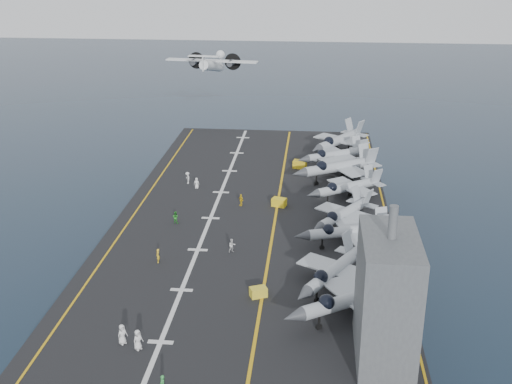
{
  "coord_description": "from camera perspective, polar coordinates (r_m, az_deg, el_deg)",
  "views": [
    {
      "loc": [
        8.05,
        -81.06,
        46.1
      ],
      "look_at": [
        0.0,
        4.0,
        13.0
      ],
      "focal_mm": 45.0,
      "sensor_mm": 36.0,
      "label": 1
    }
  ],
  "objects": [
    {
      "name": "deck_edge_port",
      "position": [
        92.04,
        -10.84,
        -2.03
      ],
      "size": [
        0.25,
        90.0,
        0.02
      ],
      "primitive_type": "cube",
      "color": "gold",
      "rests_on": "flight_deck"
    },
    {
      "name": "fighter_jet_3",
      "position": [
        81.3,
        8.31,
        -3.38
      ],
      "size": [
        14.83,
        12.15,
        4.44
      ],
      "primitive_type": null,
      "color": "#8C959B",
      "rests_on": "flight_deck"
    },
    {
      "name": "transport_plane",
      "position": [
        140.38,
        -3.94,
        11.1
      ],
      "size": [
        21.35,
        15.78,
        4.71
      ],
      "primitive_type": null,
      "color": "silver"
    },
    {
      "name": "fighter_jet_2",
      "position": [
        71.46,
        6.97,
        -6.84
      ],
      "size": [
        14.45,
        16.09,
        4.66
      ],
      "primitive_type": null,
      "color": "#9AA3AA",
      "rests_on": "flight_deck"
    },
    {
      "name": "foul_line",
      "position": [
        88.71,
        1.69,
        -2.55
      ],
      "size": [
        0.35,
        90.0,
        0.02
      ],
      "primitive_type": "cube",
      "color": "gold",
      "rests_on": "flight_deck"
    },
    {
      "name": "crew_3",
      "position": [
        102.63,
        -6.1,
        1.26
      ],
      "size": [
        1.24,
        1.38,
        1.92
      ],
      "primitive_type": "imported",
      "color": "silver",
      "rests_on": "flight_deck"
    },
    {
      "name": "crew_4",
      "position": [
        93.45,
        -1.35,
        -0.71
      ],
      "size": [
        1.22,
        1.26,
        1.76
      ],
      "primitive_type": "imported",
      "color": "yellow",
      "rests_on": "flight_deck"
    },
    {
      "name": "crew_7",
      "position": [
        79.55,
        -2.14,
        -4.78
      ],
      "size": [
        1.3,
        1.18,
        1.8
      ],
      "primitive_type": "imported",
      "color": "silver",
      "rests_on": "flight_deck"
    },
    {
      "name": "flight_deck",
      "position": [
        89.02,
        -0.24,
        -2.61
      ],
      "size": [
        38.0,
        92.0,
        0.4
      ],
      "primitive_type": "cube",
      "color": "black",
      "rests_on": "hull"
    },
    {
      "name": "fighter_jet_4",
      "position": [
        86.35,
        7.8,
        -1.86
      ],
      "size": [
        14.16,
        15.26,
        4.41
      ],
      "primitive_type": null,
      "color": "#A0A6AF",
      "rests_on": "flight_deck"
    },
    {
      "name": "crew_0",
      "position": [
        63.75,
        -11.8,
        -12.28
      ],
      "size": [
        1.41,
        1.49,
        2.07
      ],
      "primitive_type": "imported",
      "color": "silver",
      "rests_on": "flight_deck"
    },
    {
      "name": "crew_8",
      "position": [
        62.7,
        -10.45,
        -12.79
      ],
      "size": [
        1.41,
        1.49,
        2.07
      ],
      "primitive_type": "imported",
      "color": "silver",
      "rests_on": "flight_deck"
    },
    {
      "name": "fighter_jet_6",
      "position": [
        103.4,
        7.41,
        2.33
      ],
      "size": [
        18.02,
        16.32,
        5.21
      ],
      "primitive_type": null,
      "color": "#8E969C",
      "rests_on": "flight_deck"
    },
    {
      "name": "tow_cart_c",
      "position": [
        109.57,
        3.92,
        2.48
      ],
      "size": [
        2.47,
        1.87,
        1.33
      ],
      "primitive_type": null,
      "color": "gold",
      "rests_on": "flight_deck"
    },
    {
      "name": "crew_1",
      "position": [
        77.95,
        -8.71,
        -5.62
      ],
      "size": [
        0.94,
        1.2,
        1.76
      ],
      "primitive_type": "imported",
      "color": "yellow",
      "rests_on": "flight_deck"
    },
    {
      "name": "crew_2",
      "position": [
        88.3,
        -7.18,
        -2.24
      ],
      "size": [
        1.16,
        0.91,
        1.71
      ],
      "primitive_type": "imported",
      "color": "green",
      "rests_on": "flight_deck"
    },
    {
      "name": "ground",
      "position": [
        93.6,
        -0.23,
        -8.33
      ],
      "size": [
        500.0,
        500.0,
        0.0
      ],
      "primitive_type": "plane",
      "color": "#142135",
      "rests_on": "ground"
    },
    {
      "name": "tow_cart_a",
      "position": [
        70.21,
        0.21,
        -8.88
      ],
      "size": [
        2.09,
        1.78,
        1.07
      ],
      "primitive_type": null,
      "color": "gold",
      "rests_on": "flight_deck"
    },
    {
      "name": "tow_cart_b",
      "position": [
        93.4,
        2.07,
        -0.91
      ],
      "size": [
        2.3,
        1.86,
        1.2
      ],
      "primitive_type": null,
      "color": "yellow",
      "rests_on": "flight_deck"
    },
    {
      "name": "deck_edge_stbd",
      "position": [
        89.18,
        11.69,
        -2.88
      ],
      "size": [
        0.25,
        90.0,
        0.02
      ],
      "primitive_type": "cube",
      "color": "gold",
      "rests_on": "flight_deck"
    },
    {
      "name": "island_superstructure",
      "position": [
        58.75,
        11.63,
        -7.99
      ],
      "size": [
        5.0,
        10.0,
        15.0
      ],
      "primitive_type": null,
      "color": "#56595E",
      "rests_on": "flight_deck"
    },
    {
      "name": "landing_centerline",
      "position": [
        89.68,
        -4.06,
        -2.33
      ],
      "size": [
        0.5,
        90.0,
        0.02
      ],
      "primitive_type": "cube",
      "color": "silver",
      "rests_on": "flight_deck"
    },
    {
      "name": "fighter_jet_5",
      "position": [
        95.86,
        8.15,
        0.51
      ],
      "size": [
        15.33,
        14.24,
        4.43
      ],
      "primitive_type": null,
      "color": "#97A1A8",
      "rests_on": "flight_deck"
    },
    {
      "name": "crew_5",
      "position": [
        100.53,
        -5.3,
        0.8
      ],
      "size": [
        1.12,
        0.83,
        1.71
      ],
      "primitive_type": "imported",
      "color": "white",
      "rests_on": "flight_deck"
    },
    {
      "name": "fighter_jet_8",
      "position": [
        117.57,
        7.36,
        4.65
      ],
      "size": [
        16.63,
        18.04,
        5.21
      ],
      "primitive_type": null,
      "color": "#96A0A6",
      "rests_on": "flight_deck"
    },
    {
      "name": "fighter_jet_7",
      "position": [
        110.43,
        7.12,
        3.39
      ],
      "size": [
        15.71,
        14.19,
        4.54
      ],
      "primitive_type": null,
      "color": "gray",
      "rests_on": "flight_deck"
    },
    {
      "name": "fighter_jet_1",
      "position": [
        66.08,
        8.55,
        -9.32
      ],
      "size": [
        16.82,
        15.44,
        4.86
      ],
      "primitive_type": null,
      "color": "#9CA3AD",
      "rests_on": "flight_deck"
    },
    {
      "name": "hull",
      "position": [
        91.24,
        -0.24,
        -5.6
      ],
      "size": [
        36.0,
        90.0,
        10.0
      ],
      "primitive_type": "cube",
      "color": "#56595E",
      "rests_on": "ground"
    }
  ]
}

